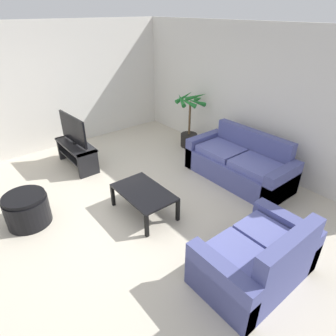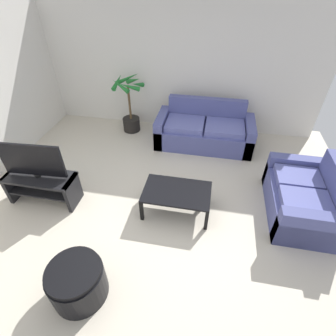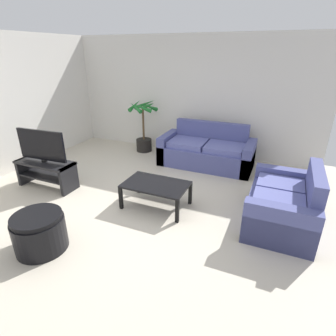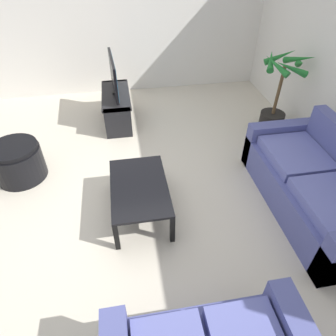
# 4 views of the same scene
# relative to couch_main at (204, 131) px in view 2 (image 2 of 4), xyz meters

# --- Properties ---
(ground_plane) EXTENTS (6.60, 6.60, 0.00)m
(ground_plane) POSITION_rel_couch_main_xyz_m (-0.65, -2.28, -0.30)
(ground_plane) COLOR beige
(wall_back) EXTENTS (6.00, 0.06, 2.70)m
(wall_back) POSITION_rel_couch_main_xyz_m (-0.65, 0.72, 1.05)
(wall_back) COLOR silver
(wall_back) RESTS_ON ground
(couch_main) EXTENTS (1.99, 0.90, 0.90)m
(couch_main) POSITION_rel_couch_main_xyz_m (0.00, 0.00, 0.00)
(couch_main) COLOR #4C518C
(couch_main) RESTS_ON ground
(couch_loveseat) EXTENTS (0.90, 1.41, 0.90)m
(couch_loveseat) POSITION_rel_couch_main_xyz_m (1.63, -1.70, -0.00)
(couch_loveseat) COLOR #4C518C
(couch_loveseat) RESTS_ON ground
(tv_stand) EXTENTS (1.10, 0.45, 0.50)m
(tv_stand) POSITION_rel_couch_main_xyz_m (-2.41, -2.19, 0.03)
(tv_stand) COLOR black
(tv_stand) RESTS_ON ground
(tv) EXTENTS (0.97, 0.10, 0.59)m
(tv) POSITION_rel_couch_main_xyz_m (-2.41, -2.18, 0.51)
(tv) COLOR black
(tv) RESTS_ON tv_stand
(coffee_table) EXTENTS (1.02, 0.63, 0.41)m
(coffee_table) POSITION_rel_couch_main_xyz_m (-0.26, -2.01, 0.06)
(coffee_table) COLOR black
(coffee_table) RESTS_ON ground
(potted_palm) EXTENTS (0.68, 0.72, 1.27)m
(potted_palm) POSITION_rel_couch_main_xyz_m (-1.70, 0.27, 0.22)
(potted_palm) COLOR black
(potted_palm) RESTS_ON ground
(ottoman) EXTENTS (0.64, 0.64, 0.49)m
(ottoman) POSITION_rel_couch_main_xyz_m (-1.16, -3.52, -0.06)
(ottoman) COLOR black
(ottoman) RESTS_ON ground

